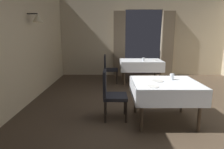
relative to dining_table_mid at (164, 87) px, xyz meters
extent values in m
plane|color=#4C3D2D|center=(0.24, 0.02, -0.65)|extent=(10.08, 10.08, 0.00)
cylinder|color=black|center=(-2.78, 1.22, 1.40)|extent=(0.24, 0.02, 0.02)
cone|color=beige|center=(-2.66, 1.22, 1.30)|extent=(0.26, 0.26, 0.18)
cube|color=beige|center=(-1.71, 4.22, 0.85)|extent=(2.50, 0.12, 3.00)
cube|color=beige|center=(2.19, 4.22, 0.85)|extent=(2.50, 0.12, 3.00)
cube|color=beige|center=(0.24, 4.22, 2.10)|extent=(1.40, 0.12, 0.50)
cube|color=#70604C|center=(-0.68, 4.08, 0.57)|extent=(0.44, 0.14, 2.43)
cube|color=#70604C|center=(1.16, 4.08, 0.57)|extent=(0.44, 0.14, 2.43)
cylinder|color=#4C3D2D|center=(-0.48, -0.41, -0.29)|extent=(0.06, 0.06, 0.71)
cylinder|color=#4C3D2D|center=(0.48, -0.41, -0.29)|extent=(0.06, 0.06, 0.71)
cylinder|color=#4C3D2D|center=(-0.48, 0.41, -0.29)|extent=(0.06, 0.06, 0.71)
cylinder|color=#4C3D2D|center=(0.48, 0.41, -0.29)|extent=(0.06, 0.06, 0.71)
cube|color=#4C3D2D|center=(0.00, 0.00, 0.08)|extent=(1.11, 0.97, 0.03)
cube|color=white|center=(0.00, 0.00, 0.10)|extent=(1.17, 1.03, 0.01)
cube|color=white|center=(0.00, -0.52, -0.05)|extent=(1.17, 0.02, 0.29)
cube|color=white|center=(0.00, 0.52, -0.05)|extent=(1.17, 0.02, 0.29)
cube|color=white|center=(-0.59, 0.00, -0.05)|extent=(0.02, 1.03, 0.29)
cube|color=white|center=(0.59, 0.00, -0.05)|extent=(0.02, 1.03, 0.29)
cylinder|color=#4C3D2D|center=(-0.57, 2.58, -0.29)|extent=(0.06, 0.06, 0.71)
cylinder|color=#4C3D2D|center=(0.56, 2.58, -0.29)|extent=(0.06, 0.06, 0.71)
cylinder|color=#4C3D2D|center=(-0.57, 3.32, -0.29)|extent=(0.06, 0.06, 0.71)
cylinder|color=#4C3D2D|center=(0.56, 3.32, -0.29)|extent=(0.06, 0.06, 0.71)
cube|color=#4C3D2D|center=(0.00, 2.95, 0.08)|extent=(1.29, 0.90, 0.03)
cube|color=white|center=(0.00, 2.95, 0.10)|extent=(1.35, 0.96, 0.01)
cube|color=white|center=(0.00, 2.47, -0.06)|extent=(1.35, 0.02, 0.33)
cube|color=white|center=(0.00, 3.43, -0.06)|extent=(1.35, 0.02, 0.33)
cube|color=white|center=(-0.68, 2.95, -0.06)|extent=(0.02, 0.96, 0.33)
cube|color=white|center=(0.67, 2.95, -0.06)|extent=(0.02, 0.96, 0.33)
cylinder|color=black|center=(-0.71, 0.30, -0.44)|extent=(0.04, 0.04, 0.42)
cylinder|color=black|center=(-0.71, -0.08, -0.44)|extent=(0.04, 0.04, 0.42)
cylinder|color=black|center=(-1.09, 0.30, -0.44)|extent=(0.04, 0.04, 0.42)
cylinder|color=black|center=(-1.09, -0.08, -0.44)|extent=(0.04, 0.04, 0.42)
cube|color=black|center=(-0.90, 0.11, -0.21)|extent=(0.44, 0.44, 0.06)
cube|color=black|center=(-1.10, 0.11, 0.04)|extent=(0.05, 0.42, 0.48)
cylinder|color=black|center=(-0.80, 3.10, -0.44)|extent=(0.04, 0.04, 0.42)
cylinder|color=black|center=(-0.80, 2.72, -0.44)|extent=(0.04, 0.04, 0.42)
cylinder|color=black|center=(-1.18, 3.10, -0.44)|extent=(0.04, 0.04, 0.42)
cylinder|color=black|center=(-1.18, 2.72, -0.44)|extent=(0.04, 0.04, 0.42)
cube|color=black|center=(-0.99, 2.91, -0.21)|extent=(0.44, 0.44, 0.06)
cube|color=black|center=(-1.19, 2.91, 0.04)|extent=(0.05, 0.42, 0.48)
cylinder|color=white|center=(-0.30, -0.34, 0.11)|extent=(0.20, 0.20, 0.01)
cylinder|color=white|center=(-0.13, 0.05, 0.11)|extent=(0.22, 0.22, 0.01)
cylinder|color=silver|center=(0.16, 0.15, 0.16)|extent=(0.08, 0.08, 0.12)
cylinder|color=silver|center=(0.04, 2.73, 0.16)|extent=(0.07, 0.07, 0.11)
cylinder|color=white|center=(0.46, 2.94, 0.11)|extent=(0.20, 0.20, 0.01)
camera|label=1|loc=(-0.96, -3.37, 0.94)|focal=30.98mm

